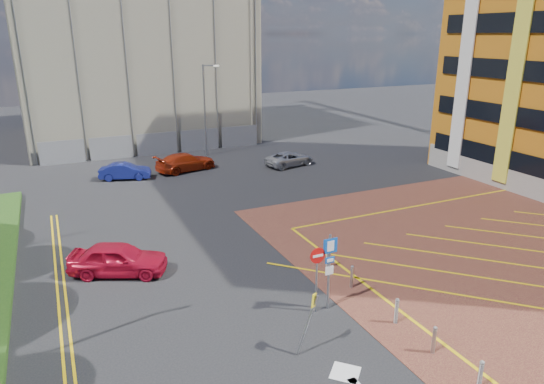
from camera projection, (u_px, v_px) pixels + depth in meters
ground at (330, 324)px, 18.39m from camera, size 140.00×140.00×0.00m
lamp_back at (206, 107)px, 42.80m from camera, size 1.53×0.16×8.00m
sign_cluster at (325, 265)px, 18.75m from camera, size 1.17×0.12×3.20m
warning_sign at (310, 316)px, 16.34m from camera, size 0.83×0.43×2.24m
bollard_row at (408, 321)px, 17.72m from camera, size 0.14×11.14×0.90m
construction_building at (129, 29)px, 49.46m from camera, size 21.20×19.20×22.00m
construction_fence at (168, 143)px, 44.34m from camera, size 21.60×0.06×2.00m
car_red_left at (118, 259)px, 22.04m from camera, size 4.72×3.43×1.49m
car_blue_back at (125, 171)px, 36.56m from camera, size 3.97×2.36×1.24m
car_red_back at (186, 162)px, 38.83m from camera, size 5.25×3.13×1.42m
car_silver_back at (289, 159)px, 40.32m from camera, size 4.55×2.79×1.18m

